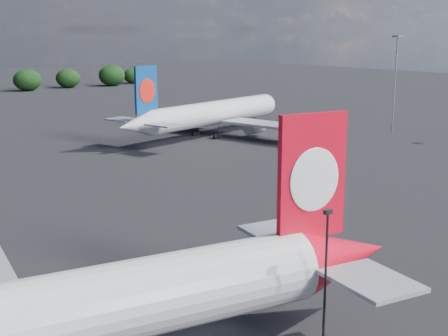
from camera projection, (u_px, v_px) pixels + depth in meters
qantas_airliner at (57, 318)px, 35.05m from camera, size 46.25×44.15×15.12m
china_southern_airliner at (209, 114)px, 120.48m from camera, size 43.92×42.03×14.44m
apron_lamp_post at (326, 273)px, 39.18m from camera, size 0.55×0.30×9.64m
floodlight_mast_near at (396, 68)px, 125.38m from camera, size 1.60×1.60×19.29m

